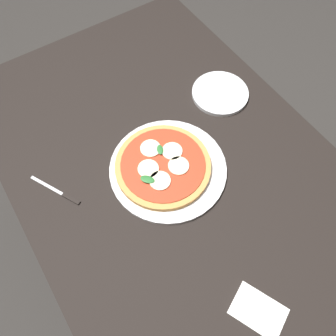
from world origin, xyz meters
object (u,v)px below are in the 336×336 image
at_px(pizza, 163,165).
at_px(napkin, 258,311).
at_px(knife, 61,193).
at_px(serving_tray, 168,169).
at_px(dining_table, 176,182).
at_px(plate_white, 220,93).

height_order(pizza, napkin, pizza).
distance_m(napkin, knife, 0.63).
bearing_deg(pizza, serving_tray, -129.33).
bearing_deg(serving_tray, dining_table, -119.31).
height_order(napkin, knife, napkin).
height_order(plate_white, knife, plate_white).
xyz_separation_m(napkin, knife, (0.57, 0.27, -0.00)).
bearing_deg(dining_table, pizza, 56.91).
bearing_deg(serving_tray, knife, 71.00).
relative_size(napkin, knife, 0.79).
bearing_deg(napkin, pizza, -2.81).
bearing_deg(dining_table, napkin, 172.69).
distance_m(serving_tray, knife, 0.33).
distance_m(serving_tray, napkin, 0.46).
relative_size(dining_table, plate_white, 7.41).
height_order(dining_table, pizza, pizza).
xyz_separation_m(dining_table, plate_white, (0.16, -0.29, 0.10)).
xyz_separation_m(pizza, knife, (0.10, 0.30, -0.02)).
relative_size(dining_table, serving_tray, 4.06).
height_order(plate_white, napkin, plate_white).
distance_m(serving_tray, pizza, 0.02).
relative_size(serving_tray, pizza, 1.23).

